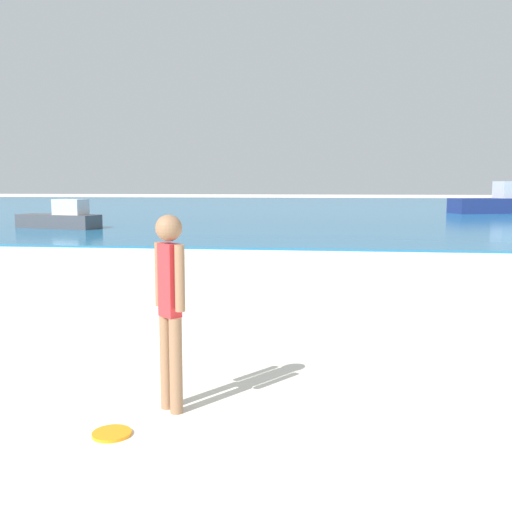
# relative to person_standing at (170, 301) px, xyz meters

# --- Properties ---
(water) EXTENTS (160.00, 60.00, 0.06)m
(water) POSITION_rel_person_standing_xyz_m (0.61, 41.96, -0.90)
(water) COLOR #1E6B9E
(water) RESTS_ON ground
(person_standing) EXTENTS (0.30, 0.28, 1.64)m
(person_standing) POSITION_rel_person_standing_xyz_m (0.00, 0.00, 0.00)
(person_standing) COLOR #936B4C
(person_standing) RESTS_ON ground
(frisbee) EXTENTS (0.30, 0.30, 0.03)m
(frisbee) POSITION_rel_person_standing_xyz_m (-0.32, -0.54, -0.92)
(frisbee) COLOR orange
(frisbee) RESTS_ON ground
(boat_near) EXTENTS (3.68, 1.95, 1.20)m
(boat_near) POSITION_rel_person_standing_xyz_m (-9.62, 18.43, -0.46)
(boat_near) COLOR #4C4C51
(boat_near) RESTS_ON water
(boat_far) EXTENTS (6.06, 3.43, 1.96)m
(boat_far) POSITION_rel_person_standing_xyz_m (11.90, 33.57, -0.20)
(boat_far) COLOR navy
(boat_far) RESTS_ON water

